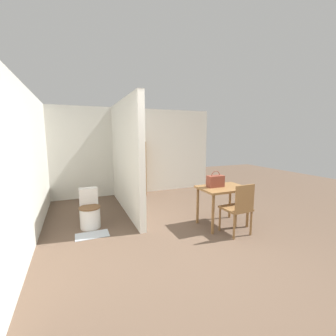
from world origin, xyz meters
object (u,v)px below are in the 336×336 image
(toilet, at_px, (90,211))
(handbag, at_px, (215,181))
(wooden_cabinet, at_px, (136,169))
(dining_table, at_px, (223,193))
(wooden_chair, at_px, (239,207))

(toilet, height_order, handbag, handbag)
(wooden_cabinet, bearing_deg, toilet, -126.82)
(dining_table, relative_size, handbag, 2.82)
(handbag, bearing_deg, wooden_cabinet, 106.97)
(dining_table, xyz_separation_m, handbag, (-0.13, 0.06, 0.22))
(handbag, bearing_deg, wooden_chair, -76.13)
(wooden_chair, distance_m, toilet, 2.76)
(wooden_chair, xyz_separation_m, handbag, (-0.13, 0.53, 0.36))
(toilet, xyz_separation_m, handbag, (2.24, -0.87, 0.58))
(dining_table, bearing_deg, handbag, 154.33)
(dining_table, height_order, wooden_cabinet, wooden_cabinet)
(wooden_chair, height_order, wooden_cabinet, wooden_cabinet)
(dining_table, xyz_separation_m, wooden_chair, (-0.00, -0.47, -0.14))
(toilet, xyz_separation_m, wooden_cabinet, (1.41, 1.88, 0.48))
(dining_table, height_order, wooden_chair, wooden_chair)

